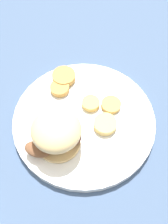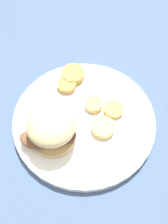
# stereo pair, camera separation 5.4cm
# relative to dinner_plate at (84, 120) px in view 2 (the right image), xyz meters

# --- Properties ---
(ground_plane) EXTENTS (4.00, 4.00, 0.00)m
(ground_plane) POSITION_rel_dinner_plate_xyz_m (0.00, 0.00, -0.01)
(ground_plane) COLOR #3D5170
(dinner_plate) EXTENTS (0.30, 0.30, 0.02)m
(dinner_plate) POSITION_rel_dinner_plate_xyz_m (0.00, 0.00, 0.00)
(dinner_plate) COLOR white
(dinner_plate) RESTS_ON ground_plane
(sandwich) EXTENTS (0.09, 0.13, 0.08)m
(sandwich) POSITION_rel_dinner_plate_xyz_m (-0.05, 0.06, 0.05)
(sandwich) COLOR tan
(sandwich) RESTS_ON dinner_plate
(potato_round_0) EXTENTS (0.04, 0.04, 0.01)m
(potato_round_0) POSITION_rel_dinner_plate_xyz_m (0.03, -0.02, 0.02)
(potato_round_0) COLOR tan
(potato_round_0) RESTS_ON dinner_plate
(potato_round_1) EXTENTS (0.05, 0.05, 0.01)m
(potato_round_1) POSITION_rel_dinner_plate_xyz_m (-0.03, -0.04, 0.02)
(potato_round_1) COLOR #DBB766
(potato_round_1) RESTS_ON dinner_plate
(potato_round_2) EXTENTS (0.04, 0.04, 0.01)m
(potato_round_2) POSITION_rel_dinner_plate_xyz_m (0.08, 0.04, 0.02)
(potato_round_2) COLOR #BC8942
(potato_round_2) RESTS_ON dinner_plate
(potato_round_3) EXTENTS (0.04, 0.04, 0.01)m
(potato_round_3) POSITION_rel_dinner_plate_xyz_m (0.02, -0.06, 0.01)
(potato_round_3) COLOR tan
(potato_round_3) RESTS_ON dinner_plate
(potato_round_4) EXTENTS (0.05, 0.05, 0.02)m
(potato_round_4) POSITION_rel_dinner_plate_xyz_m (0.11, 0.02, 0.02)
(potato_round_4) COLOR #BC8942
(potato_round_4) RESTS_ON dinner_plate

